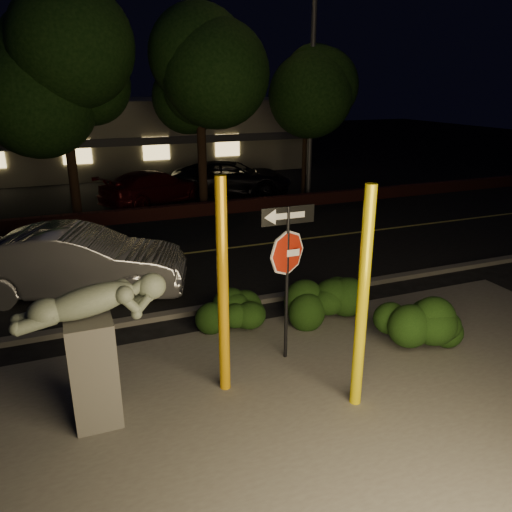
% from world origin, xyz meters
% --- Properties ---
extents(ground, '(90.00, 90.00, 0.00)m').
position_xyz_m(ground, '(0.00, 10.00, 0.00)').
color(ground, black).
rests_on(ground, ground).
extents(patio, '(14.00, 6.00, 0.02)m').
position_xyz_m(patio, '(0.00, -1.00, 0.01)').
color(patio, '#4C4944').
rests_on(patio, ground).
extents(road, '(80.00, 8.00, 0.01)m').
position_xyz_m(road, '(0.00, 7.00, 0.01)').
color(road, black).
rests_on(road, ground).
extents(lane_marking, '(80.00, 0.12, 0.00)m').
position_xyz_m(lane_marking, '(0.00, 7.00, 0.02)').
color(lane_marking, '#C4B84E').
rests_on(lane_marking, road).
extents(curb, '(80.00, 0.25, 0.12)m').
position_xyz_m(curb, '(0.00, 2.90, 0.06)').
color(curb, '#4C4944').
rests_on(curb, ground).
extents(brick_wall, '(40.00, 0.35, 0.50)m').
position_xyz_m(brick_wall, '(0.00, 11.30, 0.25)').
color(brick_wall, '#401814').
rests_on(brick_wall, ground).
extents(parking_lot, '(40.00, 12.00, 0.01)m').
position_xyz_m(parking_lot, '(0.00, 17.00, 0.01)').
color(parking_lot, black).
rests_on(parking_lot, ground).
extents(building, '(22.00, 10.20, 4.00)m').
position_xyz_m(building, '(0.00, 24.99, 2.00)').
color(building, gray).
rests_on(building, ground).
extents(tree_far_b, '(5.20, 5.20, 8.41)m').
position_xyz_m(tree_far_b, '(-2.50, 13.20, 6.05)').
color(tree_far_b, black).
rests_on(tree_far_b, ground).
extents(tree_far_c, '(4.80, 4.80, 7.84)m').
position_xyz_m(tree_far_c, '(2.50, 12.80, 5.66)').
color(tree_far_c, black).
rests_on(tree_far_c, ground).
extents(tree_far_d, '(4.40, 4.40, 7.42)m').
position_xyz_m(tree_far_d, '(7.50, 13.30, 5.42)').
color(tree_far_d, black).
rests_on(tree_far_d, ground).
extents(yellow_pole_left, '(0.18, 0.18, 3.60)m').
position_xyz_m(yellow_pole_left, '(-0.86, -0.11, 1.80)').
color(yellow_pole_left, '#DE9D0D').
rests_on(yellow_pole_left, ground).
extents(yellow_pole_right, '(0.18, 0.18, 3.56)m').
position_xyz_m(yellow_pole_right, '(0.94, -1.28, 1.78)').
color(yellow_pole_right, yellow).
rests_on(yellow_pole_right, ground).
extents(signpost, '(0.98, 0.07, 2.90)m').
position_xyz_m(signpost, '(0.50, 0.42, 2.06)').
color(signpost, black).
rests_on(signpost, ground).
extents(sculpture, '(2.12, 0.67, 2.28)m').
position_xyz_m(sculpture, '(-2.88, -0.22, 1.41)').
color(sculpture, '#4C4944').
rests_on(sculpture, ground).
extents(hedge_center, '(1.73, 0.83, 0.89)m').
position_xyz_m(hedge_center, '(-0.06, 1.80, 0.45)').
color(hedge_center, black).
rests_on(hedge_center, ground).
extents(hedge_right, '(1.98, 1.51, 1.16)m').
position_xyz_m(hedge_right, '(1.84, 1.45, 0.58)').
color(hedge_right, black).
rests_on(hedge_right, ground).
extents(hedge_far_right, '(1.67, 1.17, 1.08)m').
position_xyz_m(hedge_far_right, '(3.04, -0.16, 0.54)').
color(hedge_far_right, black).
rests_on(hedge_far_right, ground).
extents(streetlight, '(1.59, 0.80, 11.07)m').
position_xyz_m(streetlight, '(7.10, 12.59, 6.58)').
color(streetlight, '#46464B').
rests_on(streetlight, ground).
extents(silver_sedan, '(5.36, 3.25, 1.67)m').
position_xyz_m(silver_sedan, '(-2.87, 4.95, 0.83)').
color(silver_sedan, '#B9B8BE').
rests_on(silver_sedan, ground).
extents(parked_car_darkred, '(5.27, 3.97, 1.42)m').
position_xyz_m(parked_car_darkred, '(0.73, 13.98, 0.71)').
color(parked_car_darkred, '#430A0D').
rests_on(parked_car_darkred, ground).
extents(parked_car_dark, '(5.98, 4.32, 1.51)m').
position_xyz_m(parked_car_dark, '(4.41, 14.68, 0.76)').
color(parked_car_dark, black).
rests_on(parked_car_dark, ground).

